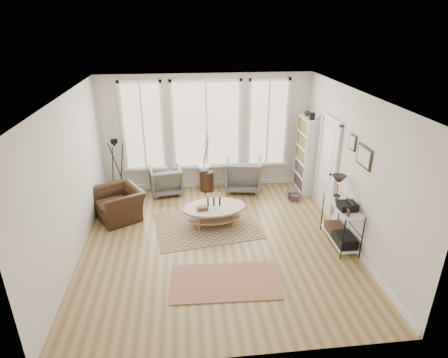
{
  "coord_description": "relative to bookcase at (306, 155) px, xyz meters",
  "views": [
    {
      "loc": [
        -0.57,
        -6.29,
        4.12
      ],
      "look_at": [
        0.2,
        0.6,
        1.1
      ],
      "focal_mm": 30.0,
      "sensor_mm": 36.0,
      "label": 1
    }
  ],
  "objects": [
    {
      "name": "rug_runner",
      "position": [
        -2.42,
        -3.45,
        -0.94
      ],
      "size": [
        1.85,
        1.08,
        0.01
      ],
      "primitive_type": "cube",
      "rotation": [
        0.0,
        0.0,
        -0.04
      ],
      "color": "maroon",
      "rests_on": "ground"
    },
    {
      "name": "rug_main",
      "position": [
        -2.6,
        -1.57,
        -0.95
      ],
      "size": [
        2.37,
        1.91,
        0.01
      ],
      "primitive_type": "cube",
      "rotation": [
        0.0,
        0.0,
        0.15
      ],
      "color": "brown",
      "rests_on": "ground"
    },
    {
      "name": "low_shelf",
      "position": [
        -0.06,
        -2.52,
        -0.44
      ],
      "size": [
        0.38,
        1.08,
        1.3
      ],
      "color": "white",
      "rests_on": "ground"
    },
    {
      "name": "accent_chair",
      "position": [
        -4.49,
        -0.96,
        -0.62
      ],
      "size": [
        1.35,
        1.31,
        0.68
      ],
      "primitive_type": "imported",
      "rotation": [
        0.0,
        0.0,
        -1.05
      ],
      "color": "#352013",
      "rests_on": "ground"
    },
    {
      "name": "side_table",
      "position": [
        -2.48,
        0.22,
        -0.24
      ],
      "size": [
        0.35,
        0.35,
        1.48
      ],
      "color": "#352013",
      "rests_on": "ground"
    },
    {
      "name": "armchair_right",
      "position": [
        -1.54,
        0.2,
        -0.54
      ],
      "size": [
        1.04,
        1.06,
        0.84
      ],
      "primitive_type": "imported",
      "rotation": [
        0.0,
        0.0,
        2.97
      ],
      "color": "slate",
      "rests_on": "ground"
    },
    {
      "name": "armchair_left",
      "position": [
        -3.5,
        0.18,
        -0.61
      ],
      "size": [
        0.87,
        0.89,
        0.7
      ],
      "primitive_type": "imported",
      "rotation": [
        0.0,
        0.0,
        3.32
      ],
      "color": "slate",
      "rests_on": "ground"
    },
    {
      "name": "vase",
      "position": [
        -2.54,
        0.22,
        -0.29
      ],
      "size": [
        0.31,
        0.31,
        0.27
      ],
      "primitive_type": "imported",
      "rotation": [
        0.0,
        0.0,
        0.24
      ],
      "color": "silver",
      "rests_on": "side_table"
    },
    {
      "name": "room",
      "position": [
        -2.42,
        -2.2,
        0.47
      ],
      "size": [
        5.5,
        5.54,
        2.9
      ],
      "color": "#A78553",
      "rests_on": "ground"
    },
    {
      "name": "coffee_table",
      "position": [
        -2.44,
        -1.52,
        -0.62
      ],
      "size": [
        1.41,
        0.98,
        0.62
      ],
      "color": "tan",
      "rests_on": "ground"
    },
    {
      "name": "book_stack_near",
      "position": [
        -0.39,
        -0.42,
        -0.86
      ],
      "size": [
        0.29,
        0.34,
        0.2
      ],
      "primitive_type": "cube",
      "rotation": [
        0.0,
        0.0,
        -0.18
      ],
      "color": "brown",
      "rests_on": "ground"
    },
    {
      "name": "tripod_camera",
      "position": [
        -4.64,
        0.09,
        -0.27
      ],
      "size": [
        0.52,
        0.52,
        1.49
      ],
      "color": "black",
      "rests_on": "ground"
    },
    {
      "name": "bookcase",
      "position": [
        0.0,
        0.0,
        0.0
      ],
      "size": [
        0.31,
        0.85,
        2.06
      ],
      "color": "white",
      "rests_on": "ground"
    },
    {
      "name": "wall_art",
      "position": [
        0.14,
        -2.49,
        0.92
      ],
      "size": [
        0.04,
        0.88,
        0.44
      ],
      "color": "black",
      "rests_on": "ground"
    },
    {
      "name": "bay_window",
      "position": [
        -2.44,
        0.49,
        0.65
      ],
      "size": [
        4.14,
        0.12,
        2.24
      ],
      "color": "#D2B781",
      "rests_on": "ground"
    },
    {
      "name": "door",
      "position": [
        0.13,
        -1.08,
        0.17
      ],
      "size": [
        0.09,
        1.06,
        2.22
      ],
      "color": "silver",
      "rests_on": "ground"
    },
    {
      "name": "book_stack_far",
      "position": [
        -0.39,
        -0.59,
        -0.87
      ],
      "size": [
        0.26,
        0.3,
        0.16
      ],
      "primitive_type": "cube",
      "rotation": [
        0.0,
        0.0,
        -0.28
      ],
      "color": "brown",
      "rests_on": "ground"
    }
  ]
}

